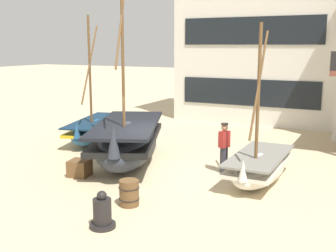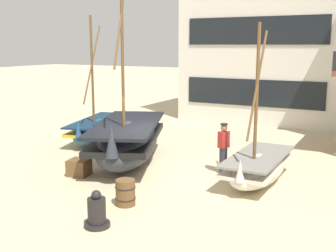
{
  "view_description": "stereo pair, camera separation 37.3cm",
  "coord_description": "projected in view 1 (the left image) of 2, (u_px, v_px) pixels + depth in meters",
  "views": [
    {
      "loc": [
        6.48,
        -11.97,
        4.2
      ],
      "look_at": [
        0.0,
        1.0,
        1.4
      ],
      "focal_mm": 44.96,
      "sensor_mm": 36.0,
      "label": 1
    },
    {
      "loc": [
        6.81,
        -11.79,
        4.2
      ],
      "look_at": [
        0.0,
        1.0,
        1.4
      ],
      "focal_mm": 44.96,
      "sensor_mm": 36.0,
      "label": 2
    }
  ],
  "objects": [
    {
      "name": "fisherman_by_hull",
      "position": [
        224.0,
        148.0,
        13.89
      ],
      "size": [
        0.34,
        0.42,
        1.68
      ],
      "color": "#33333D",
      "rests_on": "ground"
    },
    {
      "name": "fishing_boat_near_left",
      "position": [
        259.0,
        166.0,
        13.03
      ],
      "size": [
        1.46,
        3.67,
        4.83
      ],
      "color": "silver",
      "rests_on": "ground"
    },
    {
      "name": "wooden_barrel",
      "position": [
        129.0,
        193.0,
        11.12
      ],
      "size": [
        0.56,
        0.56,
        0.7
      ],
      "color": "brown",
      "rests_on": "ground"
    },
    {
      "name": "cargo_crate",
      "position": [
        80.0,
        168.0,
        13.66
      ],
      "size": [
        0.74,
        0.74,
        0.53
      ],
      "primitive_type": "cube",
      "rotation": [
        0.0,
        0.0,
        0.18
      ],
      "color": "brown",
      "rests_on": "ground"
    },
    {
      "name": "fishing_boat_far_right",
      "position": [
        96.0,
        129.0,
        18.52
      ],
      "size": [
        2.54,
        4.52,
        5.41
      ],
      "color": "#23517A",
      "rests_on": "ground"
    },
    {
      "name": "fishing_boat_centre_large",
      "position": [
        128.0,
        141.0,
        14.98
      ],
      "size": [
        3.94,
        5.7,
        7.42
      ],
      "color": "#2D333D",
      "rests_on": "ground"
    },
    {
      "name": "harbor_building_main",
      "position": [
        264.0,
        32.0,
        23.87
      ],
      "size": [
        9.05,
        5.67,
        9.82
      ],
      "color": "silver",
      "rests_on": "ground"
    },
    {
      "name": "ground_plane",
      "position": [
        155.0,
        172.0,
        14.15
      ],
      "size": [
        120.0,
        120.0,
        0.0
      ],
      "primitive_type": "plane",
      "color": "#CCB78E"
    },
    {
      "name": "capstan_winch",
      "position": [
        102.0,
        213.0,
        9.77
      ],
      "size": [
        0.62,
        0.62,
        0.9
      ],
      "color": "black",
      "rests_on": "ground"
    }
  ]
}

